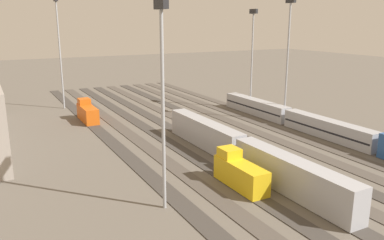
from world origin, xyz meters
name	(u,v)px	position (x,y,z in m)	size (l,w,h in m)	color
ground_plane	(205,132)	(0.00, 0.00, 0.00)	(400.00, 400.00, 0.00)	#60594F
track_bed_0	(277,121)	(0.00, -20.00, 0.06)	(140.00, 2.80, 0.12)	#4C443D
track_bed_1	(260,124)	(0.00, -15.00, 0.06)	(140.00, 2.80, 0.12)	#4C443D
track_bed_2	(243,126)	(0.00, -10.00, 0.06)	(140.00, 2.80, 0.12)	#4C443D
track_bed_3	(224,129)	(0.00, -5.00, 0.06)	(140.00, 2.80, 0.12)	#3D3833
track_bed_4	(205,132)	(0.00, 0.00, 0.06)	(140.00, 2.80, 0.12)	#4C443D
track_bed_5	(184,135)	(0.00, 5.00, 0.06)	(140.00, 2.80, 0.12)	#3D3833
track_bed_6	(163,138)	(0.00, 10.00, 0.06)	(140.00, 2.80, 0.12)	#3D3833
track_bed_7	(140,142)	(0.00, 15.00, 0.06)	(140.00, 2.80, 0.12)	#4C443D
track_bed_8	(115,145)	(0.00, 20.00, 0.06)	(140.00, 2.80, 0.12)	#3D3833
train_on_track_5	(241,151)	(-20.70, 5.00, 2.62)	(47.20, 3.00, 5.00)	#A8AAB2
train_on_track_8	(87,113)	(21.76, 20.00, 2.16)	(10.00, 3.00, 5.00)	#D85914
train_on_track_6	(240,173)	(-27.42, 10.00, 2.16)	(10.00, 3.00, 5.00)	gold
train_on_track_0	(320,126)	(-13.57, -20.00, 2.10)	(66.40, 3.06, 4.40)	#285193
light_mast_0	(252,46)	(15.61, -23.47, 16.97)	(2.80, 0.70, 26.53)	#9EA0A5
light_mast_1	(59,40)	(39.41, 22.21, 18.65)	(2.80, 0.70, 29.64)	#9EA0A5
light_mast_2	(288,45)	(0.35, -22.42, 18.11)	(2.80, 0.70, 28.64)	#9EA0A5
light_mast_3	(162,80)	(-28.42, 22.31, 16.63)	(2.80, 0.70, 25.92)	#9EA0A5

